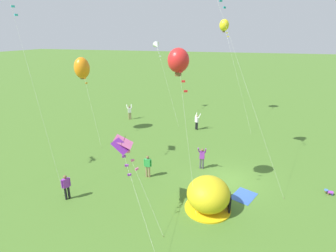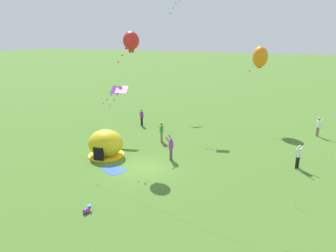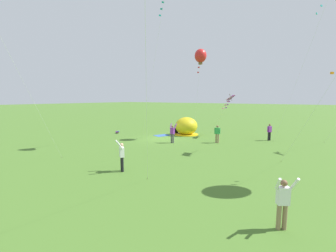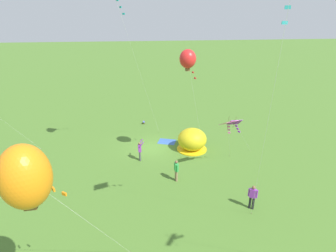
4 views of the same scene
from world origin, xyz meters
name	(u,v)px [view 4 (image 4 of 4)]	position (x,y,z in m)	size (l,w,h in m)	color
ground_plane	(152,148)	(0.00, 0.00, 0.00)	(300.00, 300.00, 0.00)	#477028
popup_tent	(192,140)	(-3.70, 1.00, 1.00)	(2.81, 2.81, 2.10)	gold
picnic_blanket	(167,142)	(-1.66, -1.09, 0.01)	(1.70, 1.30, 0.01)	#3359A5
toddler_crawling	(144,122)	(0.21, -6.50, 0.18)	(0.27, 0.55, 0.32)	purple
person_strolling	(253,196)	(-5.34, 9.86, 0.96)	(0.50, 0.41, 1.72)	black
person_arms_raised	(21,173)	(10.13, 4.43, 1.00)	(0.67, 0.72, 1.89)	black
person_watching_sky	(176,170)	(-1.20, 5.89, 0.96)	(0.29, 0.59, 1.72)	#8C7251
person_flying_kite	(140,150)	(1.27, 2.27, 1.00)	(0.49, 0.68, 1.89)	#4C4C51
kite_pink	(228,124)	(-5.13, 5.63, 4.27)	(2.33, 3.48, 4.85)	silver
kite_red	(188,59)	(-2.50, 3.30, 8.71)	(2.82, 2.43, 9.42)	silver
kite_orange	(25,177)	(5.37, 15.26, 6.98)	(3.63, 3.99, 8.04)	silver
kite_purple	(235,124)	(-5.72, 5.52, 4.20)	(4.00, 3.90, 4.73)	silver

